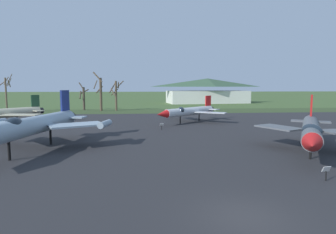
% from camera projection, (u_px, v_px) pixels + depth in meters
% --- Properties ---
extents(ground_plane, '(600.00, 600.00, 0.00)m').
position_uv_depth(ground_plane, '(245.00, 218.00, 12.42)').
color(ground_plane, '#425B2D').
extents(asphalt_apron, '(79.37, 59.74, 0.05)m').
position_uv_depth(asphalt_apron, '(185.00, 140.00, 30.17)').
color(asphalt_apron, '#28282B').
rests_on(asphalt_apron, ground).
extents(grass_verge_strip, '(139.37, 12.00, 0.06)m').
position_uv_depth(grass_verge_strip, '(162.00, 111.00, 65.69)').
color(grass_verge_strip, '#354725').
rests_on(grass_verge_strip, ground).
extents(jet_fighter_front_left, '(12.10, 16.54, 5.33)m').
position_uv_depth(jet_fighter_front_left, '(30.00, 126.00, 24.48)').
color(jet_fighter_front_left, '#8EA3B2').
rests_on(jet_fighter_front_left, ground).
extents(jet_fighter_front_right, '(11.36, 11.05, 4.17)m').
position_uv_depth(jet_fighter_front_right, '(188.00, 111.00, 44.46)').
color(jet_fighter_front_right, silver).
rests_on(jet_fighter_front_right, ground).
extents(info_placard_front_right, '(0.51, 0.29, 0.91)m').
position_uv_depth(info_placard_front_right, '(162.00, 126.00, 37.45)').
color(info_placard_front_right, black).
rests_on(info_placard_front_right, ground).
extents(jet_fighter_rear_center, '(9.38, 13.11, 4.89)m').
position_uv_depth(jet_fighter_rear_center, '(311.00, 130.00, 24.12)').
color(jet_fighter_rear_center, '#565B60').
rests_on(jet_fighter_rear_center, ground).
extents(info_placard_rear_center, '(0.58, 0.31, 0.96)m').
position_uv_depth(info_placard_rear_center, '(326.00, 172.00, 17.09)').
color(info_placard_rear_center, black).
rests_on(info_placard_rear_center, ground).
extents(bare_tree_far_left, '(2.66, 2.15, 8.53)m').
position_uv_depth(bare_tree_far_left, '(6.00, 92.00, 63.32)').
color(bare_tree_far_left, brown).
rests_on(bare_tree_far_left, ground).
extents(bare_tree_left_of_center, '(2.16, 2.24, 6.70)m').
position_uv_depth(bare_tree_left_of_center, '(83.00, 97.00, 68.43)').
color(bare_tree_left_of_center, '#42382D').
rests_on(bare_tree_left_of_center, ground).
extents(bare_tree_center, '(2.33, 3.11, 9.08)m').
position_uv_depth(bare_tree_center, '(100.00, 92.00, 65.63)').
color(bare_tree_center, brown).
rests_on(bare_tree_center, ground).
extents(bare_tree_right_of_center, '(3.46, 3.11, 7.09)m').
position_uv_depth(bare_tree_right_of_center, '(116.00, 94.00, 66.52)').
color(bare_tree_right_of_center, brown).
rests_on(bare_tree_right_of_center, ground).
extents(visitor_building, '(29.59, 14.71, 8.47)m').
position_uv_depth(visitor_building, '(207.00, 91.00, 97.83)').
color(visitor_building, silver).
rests_on(visitor_building, ground).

